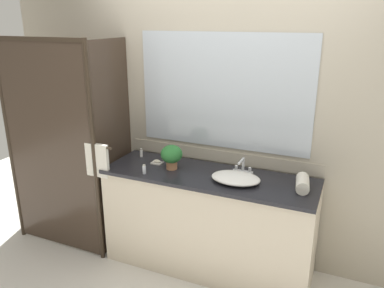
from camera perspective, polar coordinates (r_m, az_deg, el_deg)
name	(u,v)px	position (r m, az deg, el deg)	size (l,w,h in m)	color
ground_plane	(207,266)	(3.64, 2.27, -17.78)	(8.00, 8.00, 0.00)	silver
wall_back_with_mirror	(223,118)	(3.37, 4.71, 3.90)	(4.40, 0.06, 2.60)	#B2A893
vanity_cabinet	(208,222)	(3.40, 2.43, -11.55)	(1.80, 0.58, 0.90)	beige
shower_enclosure	(71,147)	(3.63, -17.74, -0.45)	(1.20, 0.59, 2.00)	#2D2319
sink_basin	(236,178)	(3.06, 6.57, -5.09)	(0.40, 0.29, 0.06)	white
faucet	(243,168)	(3.22, 7.59, -3.58)	(0.17, 0.16, 0.14)	silver
potted_plant	(172,155)	(3.27, -3.08, -1.68)	(0.19, 0.19, 0.21)	#B77A51
soap_dish	(157,162)	(3.43, -5.28, -2.71)	(0.10, 0.07, 0.04)	silver
amenity_bottle_lotion	(141,153)	(3.61, -7.63, -1.33)	(0.03, 0.03, 0.08)	white
amenity_bottle_shampoo	(144,169)	(3.22, -7.18, -3.79)	(0.03, 0.03, 0.08)	silver
rolled_towel_near_edge	(303,183)	(3.02, 16.24, -5.68)	(0.10, 0.10, 0.23)	silver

